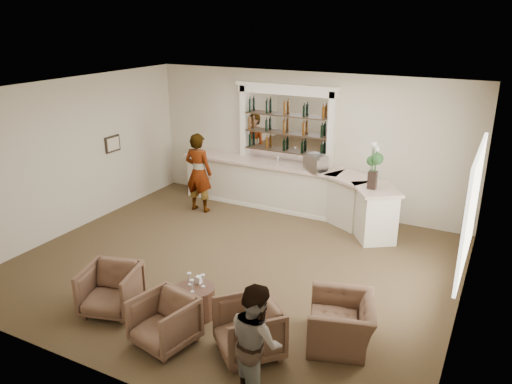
{
  "coord_description": "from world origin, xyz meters",
  "views": [
    {
      "loc": [
        4.32,
        -7.41,
        4.51
      ],
      "look_at": [
        0.0,
        0.9,
        1.19
      ],
      "focal_mm": 35.0,
      "sensor_mm": 36.0,
      "label": 1
    }
  ],
  "objects_px": {
    "armchair_far": "(341,322)",
    "flower_vase": "(374,163)",
    "sommelier": "(199,173)",
    "espresso_machine": "(316,163)",
    "armchair_left": "(111,289)",
    "cocktail_table": "(196,301)",
    "bar_counter": "(290,189)",
    "armchair_right": "(249,329)",
    "guest": "(256,342)",
    "armchair_center": "(164,321)"
  },
  "relations": [
    {
      "from": "sommelier",
      "to": "bar_counter",
      "type": "bearing_deg",
      "value": -155.82
    },
    {
      "from": "bar_counter",
      "to": "armchair_right",
      "type": "bearing_deg",
      "value": -72.25
    },
    {
      "from": "cocktail_table",
      "to": "espresso_machine",
      "type": "distance_m",
      "value": 4.81
    },
    {
      "from": "cocktail_table",
      "to": "sommelier",
      "type": "distance_m",
      "value": 4.62
    },
    {
      "from": "sommelier",
      "to": "armchair_left",
      "type": "height_order",
      "value": "sommelier"
    },
    {
      "from": "cocktail_table",
      "to": "flower_vase",
      "type": "relative_size",
      "value": 0.62
    },
    {
      "from": "armchair_far",
      "to": "flower_vase",
      "type": "distance_m",
      "value": 3.99
    },
    {
      "from": "bar_counter",
      "to": "espresso_machine",
      "type": "relative_size",
      "value": 12.74
    },
    {
      "from": "armchair_right",
      "to": "espresso_machine",
      "type": "bearing_deg",
      "value": 144.5
    },
    {
      "from": "cocktail_table",
      "to": "espresso_machine",
      "type": "relative_size",
      "value": 1.37
    },
    {
      "from": "armchair_right",
      "to": "armchair_far",
      "type": "distance_m",
      "value": 1.36
    },
    {
      "from": "bar_counter",
      "to": "cocktail_table",
      "type": "relative_size",
      "value": 9.28
    },
    {
      "from": "cocktail_table",
      "to": "armchair_far",
      "type": "relative_size",
      "value": 0.58
    },
    {
      "from": "sommelier",
      "to": "flower_vase",
      "type": "height_order",
      "value": "flower_vase"
    },
    {
      "from": "armchair_right",
      "to": "armchair_far",
      "type": "bearing_deg",
      "value": 81.04
    },
    {
      "from": "armchair_right",
      "to": "espresso_machine",
      "type": "distance_m",
      "value": 5.31
    },
    {
      "from": "bar_counter",
      "to": "cocktail_table",
      "type": "bearing_deg",
      "value": -84.24
    },
    {
      "from": "guest",
      "to": "armchair_center",
      "type": "distance_m",
      "value": 1.72
    },
    {
      "from": "armchair_center",
      "to": "armchair_left",
      "type": "bearing_deg",
      "value": 178.71
    },
    {
      "from": "armchair_far",
      "to": "flower_vase",
      "type": "xyz_separation_m",
      "value": [
        -0.62,
        3.71,
        1.35
      ]
    },
    {
      "from": "sommelier",
      "to": "cocktail_table",
      "type": "bearing_deg",
      "value": 121.67
    },
    {
      "from": "bar_counter",
      "to": "flower_vase",
      "type": "distance_m",
      "value": 2.5
    },
    {
      "from": "espresso_machine",
      "to": "armchair_right",
      "type": "bearing_deg",
      "value": -55.03
    },
    {
      "from": "guest",
      "to": "armchair_far",
      "type": "xyz_separation_m",
      "value": [
        0.61,
        1.5,
        -0.44
      ]
    },
    {
      "from": "cocktail_table",
      "to": "armchair_left",
      "type": "bearing_deg",
      "value": -157.8
    },
    {
      "from": "armchair_left",
      "to": "armchair_far",
      "type": "height_order",
      "value": "armchair_left"
    },
    {
      "from": "flower_vase",
      "to": "armchair_right",
      "type": "bearing_deg",
      "value": -95.7
    },
    {
      "from": "espresso_machine",
      "to": "armchair_center",
      "type": "bearing_deg",
      "value": -67.91
    },
    {
      "from": "cocktail_table",
      "to": "armchair_far",
      "type": "height_order",
      "value": "armchair_far"
    },
    {
      "from": "bar_counter",
      "to": "espresso_machine",
      "type": "distance_m",
      "value": 1.01
    },
    {
      "from": "armchair_left",
      "to": "espresso_machine",
      "type": "bearing_deg",
      "value": 58.52
    },
    {
      "from": "armchair_far",
      "to": "guest",
      "type": "bearing_deg",
      "value": -39.33
    },
    {
      "from": "cocktail_table",
      "to": "bar_counter",
      "type": "bearing_deg",
      "value": 95.76
    },
    {
      "from": "armchair_center",
      "to": "bar_counter",
      "type": "bearing_deg",
      "value": 106.81
    },
    {
      "from": "sommelier",
      "to": "guest",
      "type": "xyz_separation_m",
      "value": [
        4.12,
        -4.95,
        -0.18
      ]
    },
    {
      "from": "sommelier",
      "to": "armchair_left",
      "type": "bearing_deg",
      "value": 104.38
    },
    {
      "from": "cocktail_table",
      "to": "armchair_left",
      "type": "distance_m",
      "value": 1.37
    },
    {
      "from": "guest",
      "to": "flower_vase",
      "type": "xyz_separation_m",
      "value": [
        -0.01,
        5.2,
        0.92
      ]
    },
    {
      "from": "sommelier",
      "to": "flower_vase",
      "type": "distance_m",
      "value": 4.18
    },
    {
      "from": "armchair_center",
      "to": "espresso_machine",
      "type": "distance_m",
      "value": 5.58
    },
    {
      "from": "guest",
      "to": "flower_vase",
      "type": "bearing_deg",
      "value": -50.34
    },
    {
      "from": "guest",
      "to": "armchair_far",
      "type": "bearing_deg",
      "value": -72.58
    },
    {
      "from": "bar_counter",
      "to": "armchair_center",
      "type": "height_order",
      "value": "bar_counter"
    },
    {
      "from": "armchair_right",
      "to": "sommelier",
      "type": "bearing_deg",
      "value": 173.78
    },
    {
      "from": "espresso_machine",
      "to": "guest",
      "type": "bearing_deg",
      "value": -51.89
    },
    {
      "from": "cocktail_table",
      "to": "espresso_machine",
      "type": "bearing_deg",
      "value": 87.86
    },
    {
      "from": "sommelier",
      "to": "espresso_machine",
      "type": "xyz_separation_m",
      "value": [
        2.64,
        0.84,
        0.38
      ]
    },
    {
      "from": "sommelier",
      "to": "flower_vase",
      "type": "xyz_separation_m",
      "value": [
        4.11,
        0.25,
        0.73
      ]
    },
    {
      "from": "armchair_left",
      "to": "armchair_right",
      "type": "distance_m",
      "value": 2.46
    },
    {
      "from": "flower_vase",
      "to": "armchair_far",
      "type": "bearing_deg",
      "value": -80.49
    }
  ]
}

